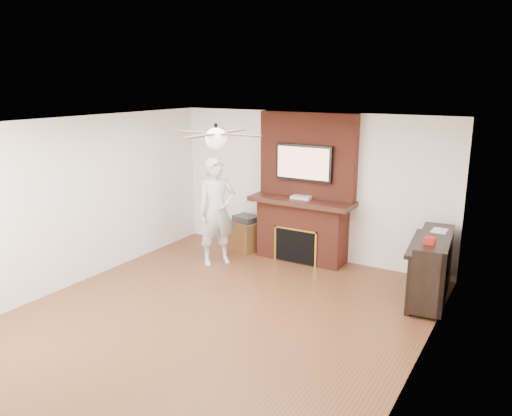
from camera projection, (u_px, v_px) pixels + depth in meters
The scene contains 11 objects.
room_shell at pixel (218, 224), 6.25m from camera, with size 5.36×5.86×2.86m.
fireplace at pixel (304, 203), 8.44m from camera, with size 1.78×0.64×2.50m.
tv at pixel (304, 163), 8.23m from camera, with size 1.00×0.08×0.60m.
ceiling_fan at pixel (216, 138), 5.99m from camera, with size 1.21×1.21×0.31m.
person at pixel (217, 212), 8.23m from camera, with size 0.66×0.44×1.80m, color silver.
side_table at pixel (246, 234), 9.11m from camera, with size 0.65×0.65×0.63m.
piano at pixel (432, 266), 6.91m from camera, with size 0.67×1.46×1.02m.
cable_box at pixel (301, 197), 8.34m from camera, with size 0.33×0.19×0.05m, color silver.
candle_orange at pixel (288, 256), 8.61m from camera, with size 0.08×0.08×0.13m, color #EA4B1B.
candle_cream at pixel (301, 260), 8.44m from camera, with size 0.08×0.08×0.10m, color #FBF5C8.
candle_blue at pixel (303, 260), 8.46m from camera, with size 0.05×0.05×0.08m, color #2F4F8F.
Camera 1 is at (3.47, -4.93, 2.99)m, focal length 35.00 mm.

